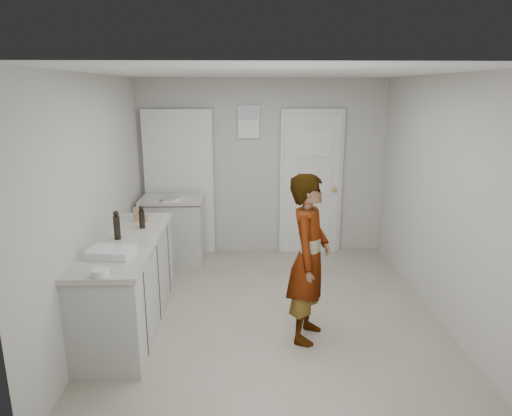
{
  "coord_description": "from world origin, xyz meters",
  "views": [
    {
      "loc": [
        -0.3,
        -4.48,
        2.36
      ],
      "look_at": [
        -0.15,
        0.4,
        1.07
      ],
      "focal_mm": 32.0,
      "sensor_mm": 36.0,
      "label": 1
    }
  ],
  "objects_px": {
    "spice_jar": "(147,218)",
    "oil_cruet_b": "(117,226)",
    "cake_mix_box": "(138,214)",
    "baking_dish": "(111,253)",
    "person": "(309,259)",
    "oil_cruet_a": "(142,218)",
    "egg_bowl": "(100,273)"
  },
  "relations": [
    {
      "from": "spice_jar",
      "to": "oil_cruet_b",
      "type": "height_order",
      "value": "oil_cruet_b"
    },
    {
      "from": "oil_cruet_b",
      "to": "cake_mix_box",
      "type": "bearing_deg",
      "value": 83.76
    },
    {
      "from": "spice_jar",
      "to": "baking_dish",
      "type": "relative_size",
      "value": 0.2
    },
    {
      "from": "person",
      "to": "oil_cruet_a",
      "type": "distance_m",
      "value": 1.82
    },
    {
      "from": "person",
      "to": "baking_dish",
      "type": "bearing_deg",
      "value": 115.06
    },
    {
      "from": "baking_dish",
      "to": "egg_bowl",
      "type": "xyz_separation_m",
      "value": [
        0.04,
        -0.44,
        -0.0
      ]
    },
    {
      "from": "cake_mix_box",
      "to": "oil_cruet_a",
      "type": "height_order",
      "value": "oil_cruet_a"
    },
    {
      "from": "oil_cruet_a",
      "to": "baking_dish",
      "type": "relative_size",
      "value": 0.59
    },
    {
      "from": "spice_jar",
      "to": "oil_cruet_a",
      "type": "xyz_separation_m",
      "value": [
        -0.0,
        -0.24,
        0.07
      ]
    },
    {
      "from": "cake_mix_box",
      "to": "baking_dish",
      "type": "relative_size",
      "value": 0.38
    },
    {
      "from": "oil_cruet_a",
      "to": "egg_bowl",
      "type": "distance_m",
      "value": 1.27
    },
    {
      "from": "baking_dish",
      "to": "cake_mix_box",
      "type": "bearing_deg",
      "value": 89.67
    },
    {
      "from": "spice_jar",
      "to": "egg_bowl",
      "type": "distance_m",
      "value": 1.51
    },
    {
      "from": "person",
      "to": "spice_jar",
      "type": "distance_m",
      "value": 1.91
    },
    {
      "from": "person",
      "to": "oil_cruet_b",
      "type": "bearing_deg",
      "value": 100.55
    },
    {
      "from": "cake_mix_box",
      "to": "spice_jar",
      "type": "xyz_separation_m",
      "value": [
        0.1,
        -0.02,
        -0.04
      ]
    },
    {
      "from": "oil_cruet_b",
      "to": "person",
      "type": "bearing_deg",
      "value": -9.02
    },
    {
      "from": "oil_cruet_a",
      "to": "spice_jar",
      "type": "bearing_deg",
      "value": 89.28
    },
    {
      "from": "cake_mix_box",
      "to": "egg_bowl",
      "type": "bearing_deg",
      "value": -81.42
    },
    {
      "from": "spice_jar",
      "to": "baking_dish",
      "type": "bearing_deg",
      "value": -95.69
    },
    {
      "from": "person",
      "to": "spice_jar",
      "type": "relative_size",
      "value": 19.79
    },
    {
      "from": "cake_mix_box",
      "to": "oil_cruet_a",
      "type": "relative_size",
      "value": 0.65
    },
    {
      "from": "egg_bowl",
      "to": "baking_dish",
      "type": "bearing_deg",
      "value": 94.71
    },
    {
      "from": "person",
      "to": "cake_mix_box",
      "type": "height_order",
      "value": "person"
    },
    {
      "from": "cake_mix_box",
      "to": "egg_bowl",
      "type": "xyz_separation_m",
      "value": [
        0.03,
        -1.53,
        -0.05
      ]
    },
    {
      "from": "person",
      "to": "oil_cruet_a",
      "type": "bearing_deg",
      "value": 88.34
    },
    {
      "from": "person",
      "to": "oil_cruet_a",
      "type": "height_order",
      "value": "person"
    },
    {
      "from": "oil_cruet_a",
      "to": "oil_cruet_b",
      "type": "height_order",
      "value": "oil_cruet_b"
    },
    {
      "from": "oil_cruet_a",
      "to": "oil_cruet_b",
      "type": "distance_m",
      "value": 0.4
    },
    {
      "from": "cake_mix_box",
      "to": "spice_jar",
      "type": "relative_size",
      "value": 1.94
    },
    {
      "from": "person",
      "to": "oil_cruet_b",
      "type": "height_order",
      "value": "person"
    },
    {
      "from": "oil_cruet_a",
      "to": "oil_cruet_b",
      "type": "xyz_separation_m",
      "value": [
        -0.16,
        -0.36,
        0.02
      ]
    }
  ]
}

